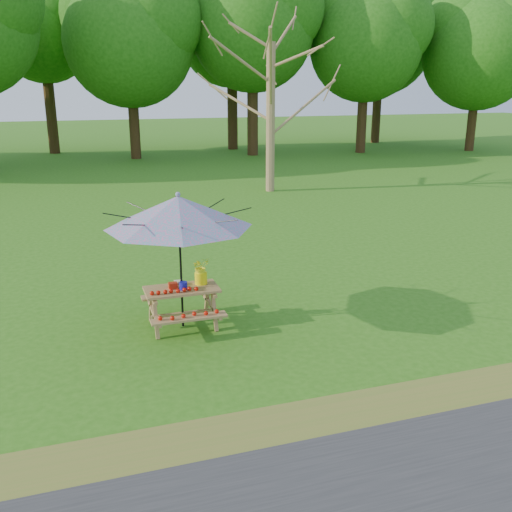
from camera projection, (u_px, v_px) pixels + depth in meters
name	position (u px, v px, depth m)	size (l,w,h in m)	color
ground	(40.00, 361.00, 8.31)	(120.00, 120.00, 0.00)	#2E6C14
drygrass_strip	(30.00, 483.00, 5.76)	(120.00, 1.20, 0.01)	olive
picnic_table	(182.00, 308.00, 9.43)	(1.20, 1.32, 0.67)	#A56D4A
patio_umbrella	(179.00, 212.00, 8.96)	(2.66, 2.66, 2.27)	black
produce_bins	(179.00, 285.00, 9.33)	(0.29, 0.37, 0.13)	#B7250E
tomatoes_row	(174.00, 291.00, 9.11)	(0.77, 0.13, 0.07)	red
flower_bucket	(201.00, 270.00, 9.47)	(0.34, 0.32, 0.45)	#FFF30D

